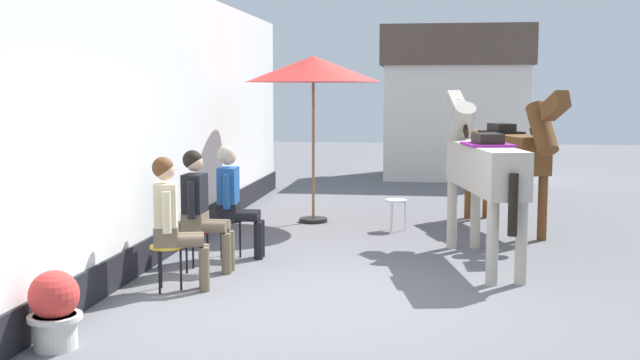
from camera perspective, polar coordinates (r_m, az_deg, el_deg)
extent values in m
plane|color=slate|center=(10.71, 3.46, -4.52)|extent=(40.00, 40.00, 0.00)
cube|color=white|center=(9.60, -12.60, 4.27)|extent=(0.30, 14.00, 3.40)
cube|color=black|center=(9.77, -12.27, -4.68)|extent=(0.34, 14.00, 0.36)
cube|color=silver|center=(18.75, 9.77, 4.18)|extent=(3.20, 2.40, 2.60)
cube|color=brown|center=(18.76, 9.87, 9.53)|extent=(3.40, 2.60, 0.90)
cylinder|color=gold|center=(8.20, -11.12, -4.78)|extent=(0.34, 0.34, 0.03)
cylinder|color=black|center=(8.24, -10.11, -6.40)|extent=(0.02, 0.02, 0.45)
cylinder|color=black|center=(8.37, -11.52, -6.23)|extent=(0.02, 0.02, 0.45)
cylinder|color=black|center=(8.13, -11.63, -6.61)|extent=(0.02, 0.02, 0.45)
cube|color=brown|center=(8.18, -11.14, -3.99)|extent=(0.32, 0.37, 0.20)
cube|color=beige|center=(8.12, -11.19, -1.77)|extent=(0.30, 0.39, 0.44)
sphere|color=tan|center=(8.08, -11.25, 0.69)|extent=(0.20, 0.20, 0.20)
sphere|color=#593319|center=(8.08, -11.39, 0.90)|extent=(0.22, 0.22, 0.22)
cylinder|color=brown|center=(8.25, -9.78, -4.21)|extent=(0.40, 0.23, 0.13)
cylinder|color=brown|center=(8.31, -8.42, -6.22)|extent=(0.11, 0.11, 0.46)
cylinder|color=brown|center=(8.10, -9.82, -4.42)|extent=(0.40, 0.23, 0.13)
cylinder|color=brown|center=(8.16, -8.43, -6.47)|extent=(0.11, 0.11, 0.46)
cylinder|color=beige|center=(8.33, -10.97, -1.91)|extent=(0.09, 0.09, 0.42)
cylinder|color=beige|center=(7.93, -11.12, -2.33)|extent=(0.09, 0.09, 0.42)
cylinder|color=red|center=(9.02, -9.07, -3.70)|extent=(0.34, 0.34, 0.03)
cylinder|color=black|center=(9.02, -8.19, -5.23)|extent=(0.02, 0.02, 0.45)
cylinder|color=black|center=(9.20, -9.24, -5.02)|extent=(0.02, 0.02, 0.45)
cylinder|color=black|center=(8.97, -9.70, -5.33)|extent=(0.02, 0.02, 0.45)
cube|color=brown|center=(9.00, -9.09, -2.98)|extent=(0.24, 0.32, 0.20)
cube|color=black|center=(8.95, -9.12, -0.96)|extent=(0.22, 0.34, 0.44)
sphere|color=tan|center=(8.91, -9.17, 1.27)|extent=(0.20, 0.20, 0.20)
sphere|color=black|center=(8.91, -9.29, 1.47)|extent=(0.22, 0.22, 0.22)
cylinder|color=brown|center=(9.03, -7.78, -3.24)|extent=(0.38, 0.13, 0.13)
cylinder|color=brown|center=(9.04, -6.58, -5.16)|extent=(0.11, 0.11, 0.46)
cylinder|color=brown|center=(8.88, -8.06, -3.42)|extent=(0.38, 0.13, 0.13)
cylinder|color=brown|center=(8.88, -6.84, -5.36)|extent=(0.11, 0.11, 0.46)
cylinder|color=black|center=(9.14, -8.63, -1.11)|extent=(0.09, 0.09, 0.42)
cylinder|color=black|center=(8.76, -9.38, -1.45)|extent=(0.09, 0.09, 0.42)
cylinder|color=black|center=(9.70, -6.68, -2.94)|extent=(0.34, 0.34, 0.03)
cylinder|color=black|center=(9.71, -5.84, -4.35)|extent=(0.02, 0.02, 0.45)
cylinder|color=black|center=(9.87, -6.92, -4.19)|extent=(0.02, 0.02, 0.45)
cylinder|color=black|center=(9.64, -7.21, -4.46)|extent=(0.02, 0.02, 0.45)
cube|color=black|center=(9.68, -6.68, -2.27)|extent=(0.26, 0.33, 0.20)
cube|color=#1E4C8C|center=(9.63, -6.71, -0.38)|extent=(0.24, 0.35, 0.44)
sphere|color=tan|center=(9.60, -6.74, 1.69)|extent=(0.20, 0.20, 0.20)
sphere|color=#B2A38E|center=(9.60, -6.86, 1.87)|extent=(0.22, 0.22, 0.22)
cylinder|color=black|center=(9.73, -5.49, -2.50)|extent=(0.39, 0.15, 0.13)
cylinder|color=black|center=(9.75, -4.37, -4.26)|extent=(0.11, 0.11, 0.46)
cylinder|color=black|center=(9.57, -5.66, -2.65)|extent=(0.39, 0.15, 0.13)
cylinder|color=black|center=(9.59, -4.52, -4.44)|extent=(0.11, 0.11, 0.46)
cylinder|color=#1E4C8C|center=(9.83, -6.36, -0.53)|extent=(0.09, 0.09, 0.42)
cylinder|color=#1E4C8C|center=(9.44, -6.82, -0.83)|extent=(0.09, 0.09, 0.42)
cube|color=#B2A899|center=(9.34, 11.92, 0.91)|extent=(0.85, 2.24, 0.52)
cylinder|color=#B2A899|center=(10.34, 9.60, -2.47)|extent=(0.13, 0.13, 0.90)
cylinder|color=#B2A899|center=(10.41, 11.27, -2.44)|extent=(0.13, 0.13, 0.90)
cylinder|color=#B2A899|center=(8.49, 12.45, -4.52)|extent=(0.13, 0.13, 0.90)
cylinder|color=#B2A899|center=(8.58, 14.46, -4.46)|extent=(0.13, 0.13, 0.90)
cylinder|color=#B2A899|center=(10.48, 10.28, 3.69)|extent=(0.39, 0.67, 0.73)
cube|color=#B2A899|center=(10.80, 9.90, 5.41)|extent=(0.28, 0.55, 0.40)
cube|color=black|center=(10.45, 10.32, 4.45)|extent=(0.16, 0.63, 0.48)
cylinder|color=black|center=(8.29, 13.89, -1.77)|extent=(0.12, 0.12, 0.65)
cube|color=#8C1E8C|center=(9.23, 12.12, 2.54)|extent=(0.60, 0.68, 0.03)
cube|color=black|center=(9.22, 12.13, 2.98)|extent=(0.36, 0.49, 0.12)
cube|color=brown|center=(11.90, 13.24, 2.07)|extent=(1.12, 2.23, 0.52)
cylinder|color=brown|center=(11.16, 15.91, -1.97)|extent=(0.13, 0.13, 0.90)
cylinder|color=brown|center=(11.03, 14.47, -2.02)|extent=(0.13, 0.13, 0.90)
cylinder|color=brown|center=(12.91, 12.07, -0.72)|extent=(0.13, 0.13, 0.90)
cylinder|color=brown|center=(12.79, 10.79, -0.76)|extent=(0.13, 0.13, 0.90)
cylinder|color=brown|center=(10.79, 15.88, 3.62)|extent=(0.47, 0.69, 0.73)
cube|color=brown|center=(10.48, 16.76, 5.19)|extent=(0.34, 0.56, 0.40)
cube|color=black|center=(10.80, 15.85, 4.37)|extent=(0.24, 0.61, 0.48)
cylinder|color=black|center=(12.97, 11.18, 1.26)|extent=(0.13, 0.13, 0.65)
cube|color=black|center=(11.97, 13.08, 3.42)|extent=(0.67, 0.73, 0.03)
cube|color=black|center=(11.97, 13.09, 3.76)|extent=(0.41, 0.51, 0.12)
cylinder|color=beige|center=(6.71, -18.73, -10.44)|extent=(0.34, 0.34, 0.28)
cylinder|color=beige|center=(6.67, -18.77, -9.45)|extent=(0.43, 0.43, 0.04)
sphere|color=red|center=(6.63, -18.83, -7.95)|extent=(0.40, 0.40, 0.40)
cylinder|color=black|center=(12.27, -0.49, -2.93)|extent=(0.44, 0.44, 0.06)
cylinder|color=olive|center=(12.14, -0.50, 2.05)|extent=(0.04, 0.04, 2.20)
cone|color=red|center=(12.11, -0.50, 8.10)|extent=(2.10, 2.10, 0.40)
cylinder|color=white|center=(11.53, 5.58, -1.50)|extent=(0.32, 0.32, 0.03)
cylinder|color=silver|center=(11.56, 6.21, -2.64)|extent=(0.02, 0.02, 0.43)
cylinder|color=silver|center=(11.68, 5.27, -2.53)|extent=(0.02, 0.02, 0.43)
cylinder|color=silver|center=(11.46, 5.22, -2.71)|extent=(0.02, 0.02, 0.43)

